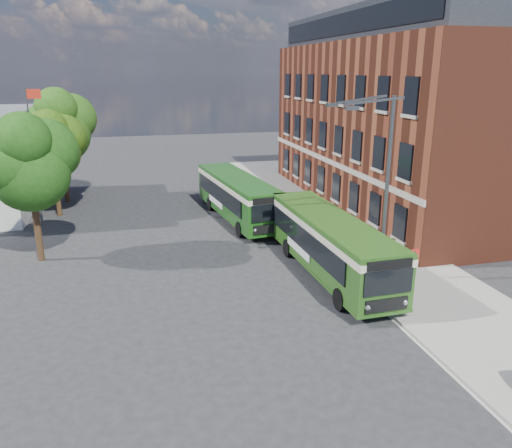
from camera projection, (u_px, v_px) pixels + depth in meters
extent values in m
plane|color=#242427|center=(267.00, 278.00, 25.22)|extent=(120.00, 120.00, 0.00)
cube|color=gray|center=(335.00, 222.00, 34.24)|extent=(6.00, 48.00, 0.15)
cube|color=beige|center=(292.00, 226.00, 33.55)|extent=(0.12, 48.00, 0.01)
cube|color=maroon|center=(404.00, 126.00, 37.83)|extent=(12.00, 26.00, 12.00)
cube|color=beige|center=(328.00, 161.00, 37.13)|extent=(0.12, 26.00, 0.35)
cube|color=black|center=(412.00, 26.00, 35.73)|extent=(10.80, 24.80, 2.20)
cube|color=black|center=(342.00, 24.00, 34.47)|extent=(0.08, 24.00, 1.40)
cylinder|color=#3E4144|center=(34.00, 158.00, 33.04)|extent=(0.10, 0.10, 9.00)
cube|color=red|center=(33.00, 94.00, 31.94)|extent=(0.90, 0.02, 0.60)
cylinder|color=#3E4144|center=(380.00, 280.00, 24.53)|extent=(0.44, 0.44, 0.30)
cylinder|color=#3E4144|center=(386.00, 194.00, 23.25)|extent=(0.18, 0.18, 9.00)
cube|color=#3E4144|center=(375.00, 101.00, 21.14)|extent=(2.58, 0.46, 0.37)
cube|color=#3E4144|center=(362.00, 99.00, 22.25)|extent=(2.58, 0.46, 0.37)
cube|color=#3E4144|center=(352.00, 108.00, 20.48)|extent=(0.55, 0.22, 0.16)
cube|color=#3E4144|center=(332.00, 105.00, 22.48)|extent=(0.55, 0.22, 0.16)
cylinder|color=#3E4144|center=(413.00, 276.00, 22.26)|extent=(0.08, 0.08, 2.50)
cube|color=red|center=(415.00, 253.00, 21.94)|extent=(0.35, 0.04, 0.35)
cube|color=#285419|center=(329.00, 241.00, 25.24)|extent=(2.86, 11.51, 2.45)
cube|color=#285419|center=(328.00, 264.00, 25.61)|extent=(2.91, 11.55, 0.14)
cube|color=black|center=(304.00, 239.00, 25.14)|extent=(0.39, 9.64, 1.10)
cube|color=black|center=(350.00, 235.00, 25.81)|extent=(0.39, 9.64, 1.10)
cube|color=beige|center=(330.00, 225.00, 24.99)|extent=(2.93, 11.58, 0.32)
cube|color=#285419|center=(330.00, 219.00, 24.89)|extent=(2.76, 11.41, 0.12)
cube|color=black|center=(388.00, 282.00, 19.90)|extent=(2.15, 0.15, 1.05)
cube|color=black|center=(390.00, 265.00, 19.67)|extent=(2.00, 0.14, 0.38)
cube|color=black|center=(387.00, 305.00, 20.19)|extent=(1.90, 0.14, 0.55)
sphere|color=silver|center=(367.00, 307.00, 19.98)|extent=(0.26, 0.26, 0.26)
sphere|color=silver|center=(405.00, 302.00, 20.43)|extent=(0.26, 0.26, 0.26)
cube|color=black|center=(291.00, 208.00, 30.45)|extent=(2.00, 0.14, 0.90)
cube|color=white|center=(298.00, 248.00, 26.00)|extent=(0.14, 3.20, 0.45)
cylinder|color=black|center=(340.00, 299.00, 21.70)|extent=(0.31, 1.01, 1.00)
cylinder|color=black|center=(388.00, 293.00, 22.32)|extent=(0.31, 1.01, 1.00)
cylinder|color=black|center=(288.00, 248.00, 27.99)|extent=(0.31, 1.01, 1.00)
cylinder|color=black|center=(326.00, 244.00, 28.60)|extent=(0.31, 1.01, 1.00)
cube|color=#1A4D15|center=(237.00, 194.00, 34.71)|extent=(3.85, 11.53, 2.45)
cube|color=#1A4D15|center=(238.00, 212.00, 35.09)|extent=(3.90, 11.58, 0.14)
cube|color=black|center=(218.00, 193.00, 34.51)|extent=(1.23, 9.45, 1.10)
cube|color=black|center=(253.00, 190.00, 35.38)|extent=(1.23, 9.45, 1.10)
cube|color=#EDE5C3|center=(237.00, 183.00, 34.47)|extent=(3.92, 11.60, 0.32)
cube|color=#1A4D15|center=(237.00, 178.00, 34.36)|extent=(3.74, 11.42, 0.12)
cube|color=black|center=(268.00, 213.00, 29.59)|extent=(2.14, 0.34, 1.05)
cube|color=black|center=(269.00, 201.00, 29.36)|extent=(1.99, 0.32, 0.38)
cube|color=black|center=(268.00, 229.00, 29.88)|extent=(1.90, 0.31, 0.55)
sphere|color=silver|center=(255.00, 230.00, 29.60)|extent=(0.26, 0.26, 0.26)
sphere|color=silver|center=(281.00, 227.00, 30.19)|extent=(0.26, 0.26, 0.26)
cube|color=black|center=(214.00, 176.00, 39.72)|extent=(1.99, 0.32, 0.90)
cube|color=white|center=(216.00, 201.00, 35.35)|extent=(0.43, 3.18, 0.45)
cylinder|color=black|center=(240.00, 229.00, 31.25)|extent=(0.40, 1.03, 1.00)
cylinder|color=black|center=(274.00, 225.00, 32.05)|extent=(0.40, 1.03, 1.00)
cylinder|color=black|center=(210.00, 204.00, 37.24)|extent=(0.40, 1.03, 1.00)
cylinder|color=black|center=(240.00, 201.00, 38.04)|extent=(0.40, 1.03, 1.00)
imported|color=black|center=(386.00, 277.00, 22.57)|extent=(0.82, 0.70, 1.90)
imported|color=black|center=(391.00, 251.00, 26.38)|extent=(0.88, 0.81, 1.47)
cylinder|color=#352113|center=(38.00, 230.00, 27.08)|extent=(0.36, 0.36, 3.47)
sphere|color=#1C4311|center=(30.00, 173.00, 26.15)|extent=(4.10, 4.10, 4.10)
sphere|color=#1C4311|center=(45.00, 151.00, 26.62)|extent=(3.47, 3.47, 3.47)
sphere|color=#1C4311|center=(11.00, 163.00, 25.29)|extent=(3.16, 3.16, 3.16)
sphere|color=#1C4311|center=(22.00, 140.00, 24.89)|extent=(2.84, 2.84, 2.84)
cylinder|color=#352113|center=(57.00, 194.00, 35.60)|extent=(0.36, 0.36, 3.25)
sphere|color=#2A490D|center=(52.00, 152.00, 34.73)|extent=(3.84, 3.84, 3.84)
sphere|color=#2A490D|center=(63.00, 137.00, 35.16)|extent=(3.25, 3.25, 3.25)
sphere|color=#2A490D|center=(40.00, 145.00, 33.92)|extent=(2.95, 2.95, 2.95)
sphere|color=#2A490D|center=(48.00, 129.00, 33.54)|extent=(2.66, 2.66, 2.66)
cylinder|color=#352113|center=(65.00, 178.00, 39.26)|extent=(0.36, 0.36, 3.80)
sphere|color=#244A13|center=(60.00, 134.00, 38.24)|extent=(4.49, 4.49, 4.49)
sphere|color=#244A13|center=(71.00, 118.00, 38.75)|extent=(3.80, 3.80, 3.80)
sphere|color=#244A13|center=(47.00, 126.00, 37.29)|extent=(3.46, 3.46, 3.46)
sphere|color=#244A13|center=(56.00, 108.00, 36.85)|extent=(3.11, 3.11, 3.11)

